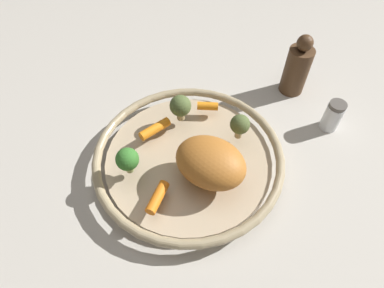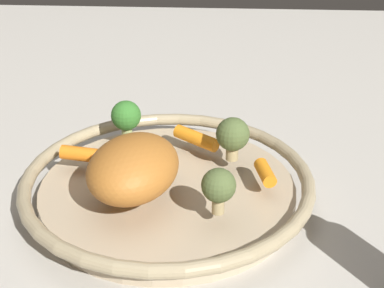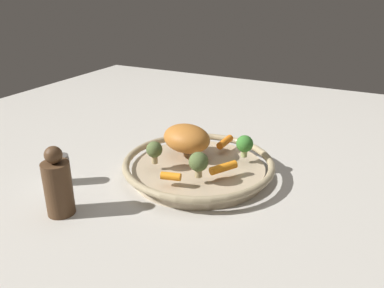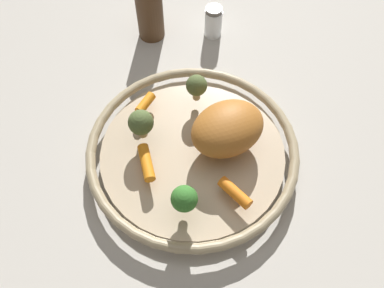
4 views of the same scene
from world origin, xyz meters
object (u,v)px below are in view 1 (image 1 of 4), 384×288
at_px(baby_carrot_right, 208,106).
at_px(baby_carrot_center, 155,129).
at_px(broccoli_floret_edge, 180,106).
at_px(broccoli_floret_small, 240,125).
at_px(salt_shaker, 333,116).
at_px(serving_bowl, 189,159).
at_px(broccoli_floret_mid, 127,160).
at_px(baby_carrot_back, 157,197).
at_px(roast_chicken_piece, 211,162).
at_px(pepper_mill, 297,68).

height_order(baby_carrot_right, baby_carrot_center, baby_carrot_center).
relative_size(broccoli_floret_edge, broccoli_floret_small, 1.07).
relative_size(broccoli_floret_small, salt_shaker, 0.77).
xyz_separation_m(broccoli_floret_edge, broccoli_floret_small, (-0.12, 0.01, -0.00)).
bearing_deg(broccoli_floret_small, serving_bowl, 37.94).
xyz_separation_m(baby_carrot_right, broccoli_floret_mid, (0.09, 0.18, 0.02)).
bearing_deg(salt_shaker, broccoli_floret_mid, 34.31).
bearing_deg(baby_carrot_back, roast_chicken_piece, -133.43).
bearing_deg(serving_bowl, broccoli_floret_small, -142.06).
bearing_deg(salt_shaker, baby_carrot_back, 44.95).
bearing_deg(baby_carrot_right, broccoli_floret_mid, 61.92).
bearing_deg(baby_carrot_back, serving_bowl, -101.88).
bearing_deg(broccoli_floret_small, broccoli_floret_mid, 36.73).
bearing_deg(baby_carrot_center, broccoli_floret_edge, -128.57).
bearing_deg(pepper_mill, roast_chicken_piece, 67.74).
bearing_deg(roast_chicken_piece, pepper_mill, -112.26).
bearing_deg(broccoli_floret_edge, broccoli_floret_mid, 70.11).
bearing_deg(pepper_mill, salt_shaker, 131.92).
bearing_deg(pepper_mill, baby_carrot_back, 62.72).
height_order(baby_carrot_center, pepper_mill, pepper_mill).
bearing_deg(salt_shaker, serving_bowl, 33.86).
height_order(broccoli_floret_edge, pepper_mill, pepper_mill).
relative_size(baby_carrot_back, baby_carrot_center, 0.91).
height_order(broccoli_floret_edge, salt_shaker, broccoli_floret_edge).
distance_m(roast_chicken_piece, salt_shaker, 0.29).
xyz_separation_m(broccoli_floret_mid, salt_shaker, (-0.34, -0.23, -0.04)).
relative_size(baby_carrot_right, pepper_mill, 0.29).
bearing_deg(salt_shaker, baby_carrot_center, 23.10).
xyz_separation_m(baby_carrot_right, broccoli_floret_edge, (0.04, 0.04, 0.03)).
xyz_separation_m(serving_bowl, baby_carrot_center, (0.07, -0.03, 0.03)).
distance_m(broccoli_floret_mid, broccoli_floret_edge, 0.15).
xyz_separation_m(roast_chicken_piece, broccoli_floret_small, (-0.03, -0.09, -0.00)).
relative_size(roast_chicken_piece, pepper_mill, 0.87).
relative_size(baby_carrot_center, pepper_mill, 0.45).
height_order(baby_carrot_right, baby_carrot_back, baby_carrot_back).
height_order(serving_bowl, baby_carrot_center, baby_carrot_center).
bearing_deg(serving_bowl, baby_carrot_right, -93.57).
bearing_deg(baby_carrot_back, pepper_mill, -117.28).
bearing_deg(roast_chicken_piece, serving_bowl, -34.03).
bearing_deg(broccoli_floret_small, pepper_mill, -113.75).
xyz_separation_m(roast_chicken_piece, baby_carrot_back, (0.07, 0.07, -0.02)).
distance_m(roast_chicken_piece, baby_carrot_center, 0.14).
height_order(baby_carrot_back, broccoli_floret_mid, broccoli_floret_mid).
height_order(baby_carrot_center, broccoli_floret_small, broccoli_floret_small).
bearing_deg(salt_shaker, broccoli_floret_small, 31.86).
relative_size(broccoli_floret_edge, pepper_mill, 0.39).
bearing_deg(broccoli_floret_small, baby_carrot_center, 11.60).
distance_m(roast_chicken_piece, broccoli_floret_edge, 0.14).
xyz_separation_m(baby_carrot_back, pepper_mill, (-0.19, -0.37, 0.01)).
xyz_separation_m(roast_chicken_piece, broccoli_floret_mid, (0.13, 0.03, -0.00)).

